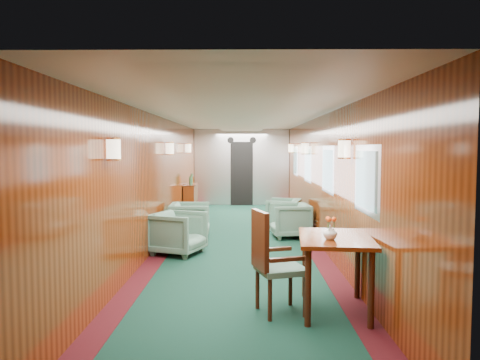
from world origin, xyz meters
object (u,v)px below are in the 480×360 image
(side_chair, at_px, (272,258))
(armchair_right_far, at_px, (283,213))
(armchair_left_far, at_px, (190,220))
(credenza, at_px, (191,200))
(armchair_left_near, at_px, (178,233))
(dining_table, at_px, (335,249))
(armchair_right_near, at_px, (290,220))

(side_chair, relative_size, armchair_right_far, 1.57)
(side_chair, distance_m, armchair_right_far, 5.59)
(armchair_left_far, bearing_deg, credenza, 4.02)
(credenza, bearing_deg, armchair_left_near, -86.10)
(dining_table, relative_size, armchair_right_far, 1.63)
(armchair_right_far, bearing_deg, armchair_left_near, -22.05)
(armchair_left_near, bearing_deg, armchair_left_far, 19.35)
(dining_table, xyz_separation_m, armchair_right_far, (-0.12, 5.47, -0.37))
(credenza, xyz_separation_m, armchair_right_near, (2.36, -2.95, -0.09))
(side_chair, distance_m, armchair_right_near, 4.43)
(dining_table, xyz_separation_m, credenza, (-2.44, 7.24, -0.27))
(dining_table, height_order, side_chair, side_chair)
(armchair_left_near, relative_size, armchair_right_far, 1.10)
(armchair_left_near, xyz_separation_m, armchair_right_far, (2.02, 2.70, -0.03))
(armchair_left_far, bearing_deg, dining_table, -155.76)
(armchair_left_far, bearing_deg, armchair_left_near, 176.57)
(credenza, relative_size, armchair_right_far, 1.55)
(armchair_left_near, bearing_deg, credenza, 24.39)
(dining_table, relative_size, armchair_left_near, 1.49)
(armchair_right_far, bearing_deg, dining_table, 15.92)
(credenza, height_order, armchair_right_far, credenza)
(dining_table, bearing_deg, credenza, 114.13)
(credenza, relative_size, armchair_left_near, 1.41)
(credenza, distance_m, armchair_right_near, 3.78)
(armchair_left_near, height_order, armchair_left_far, armchair_left_near)
(credenza, xyz_separation_m, armchair_right_far, (2.32, -1.77, -0.11))
(armchair_left_near, relative_size, armchair_right_near, 1.05)
(side_chair, bearing_deg, armchair_right_far, 66.51)
(side_chair, xyz_separation_m, armchair_left_near, (-1.43, 2.85, -0.25))
(armchair_left_far, distance_m, armchair_right_far, 2.35)
(credenza, bearing_deg, side_chair, -76.70)
(dining_table, distance_m, credenza, 7.64)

